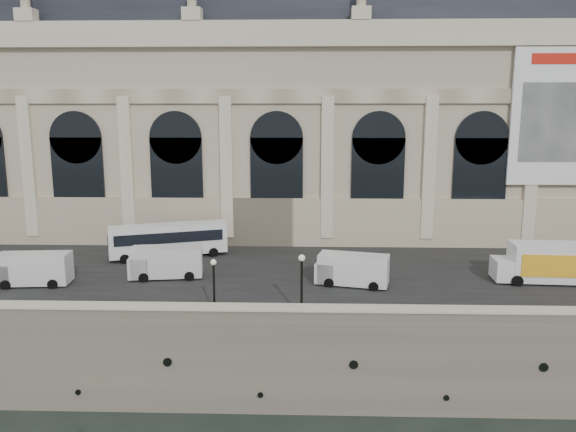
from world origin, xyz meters
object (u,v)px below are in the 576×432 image
Objects in this scene: box_truck at (548,263)px; van_c at (349,270)px; van_a at (29,269)px; van_b at (163,262)px; bus_left at (168,239)px; lamp_left at (214,288)px; lamp_right at (302,287)px.

van_c is at bearing -175.77° from box_truck.
van_b is (10.05, 2.27, 0.02)m from van_a.
van_b is at bearing 174.46° from van_c.
van_b is (1.14, -6.60, -0.44)m from bus_left.
van_c is at bearing -26.36° from bus_left.
van_b is 31.06m from box_truck.
van_b is 1.57× the size of lamp_left.
box_truck is at bearing -0.54° from van_b.
van_a is (-8.91, -8.87, -0.47)m from bus_left.
lamp_left is 5.86m from lamp_right.
van_a is 1.37× the size of lamp_right.
van_b reaches higher than van_c.
bus_left is 12.58m from van_a.
box_truck is at bearing 2.76° from van_a.
van_a is 0.73× the size of box_truck.
lamp_right reaches higher than box_truck.
van_c is at bearing 1.83° from van_a.
box_truck is at bearing -12.08° from bus_left.
van_a is at bearing -135.14° from bus_left.
lamp_left reaches higher than box_truck.
lamp_right reaches higher than bus_left.
van_c is 8.15m from lamp_right.
van_b is at bearing 179.46° from box_truck.
lamp_left reaches higher than bus_left.
lamp_right is (12.59, -15.28, 0.38)m from bus_left.
bus_left reaches higher than van_c.
bus_left is 32.92m from box_truck.
van_a reaches higher than van_c.
van_b is 0.75× the size of box_truck.
lamp_left is (5.60, -8.45, 0.61)m from van_b.
box_truck is 21.32m from lamp_right.
van_c is at bearing 36.19° from lamp_left.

